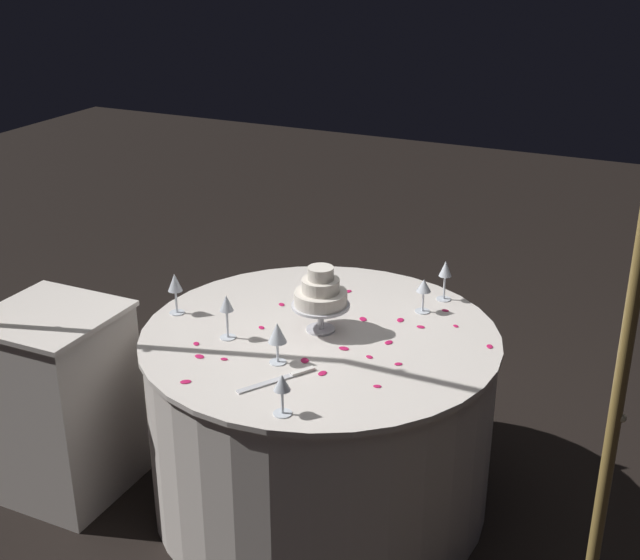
% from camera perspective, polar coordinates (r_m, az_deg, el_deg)
% --- Properties ---
extents(ground_plane, '(12.00, 12.00, 0.00)m').
position_cam_1_polar(ground_plane, '(3.57, 0.00, -14.33)').
color(ground_plane, black).
extents(decorative_arch, '(2.25, 0.06, 2.21)m').
position_cam_1_polar(decorative_arch, '(2.46, -5.43, 6.29)').
color(decorative_arch, olive).
rests_on(decorative_arch, ground).
extents(main_table, '(1.35, 1.35, 0.74)m').
position_cam_1_polar(main_table, '(3.36, 0.00, -9.28)').
color(main_table, silver).
rests_on(main_table, ground).
extents(side_table, '(0.49, 0.49, 0.79)m').
position_cam_1_polar(side_table, '(3.56, -17.09, -7.90)').
color(side_table, silver).
rests_on(side_table, ground).
extents(tiered_cake, '(0.22, 0.22, 0.26)m').
position_cam_1_polar(tiered_cake, '(3.14, 0.04, -0.96)').
color(tiered_cake, silver).
rests_on(tiered_cake, main_table).
extents(wine_glass_0, '(0.06, 0.06, 0.14)m').
position_cam_1_polar(wine_glass_0, '(2.63, -2.58, -7.12)').
color(wine_glass_0, silver).
rests_on(wine_glass_0, main_table).
extents(wine_glass_1, '(0.07, 0.07, 0.15)m').
position_cam_1_polar(wine_glass_1, '(2.92, -2.90, -3.66)').
color(wine_glass_1, silver).
rests_on(wine_glass_1, main_table).
extents(wine_glass_2, '(0.06, 0.06, 0.17)m').
position_cam_1_polar(wine_glass_2, '(3.44, 8.45, 0.57)').
color(wine_glass_2, silver).
rests_on(wine_glass_2, main_table).
extents(wine_glass_3, '(0.06, 0.06, 0.17)m').
position_cam_1_polar(wine_glass_3, '(3.11, -6.32, -1.79)').
color(wine_glass_3, silver).
rests_on(wine_glass_3, main_table).
extents(wine_glass_4, '(0.06, 0.06, 0.14)m').
position_cam_1_polar(wine_glass_4, '(3.33, 7.00, -0.53)').
color(wine_glass_4, silver).
rests_on(wine_glass_4, main_table).
extents(wine_glass_5, '(0.06, 0.06, 0.17)m').
position_cam_1_polar(wine_glass_5, '(3.33, -9.75, -0.30)').
color(wine_glass_5, silver).
rests_on(wine_glass_5, main_table).
extents(cake_knife, '(0.17, 0.26, 0.01)m').
position_cam_1_polar(cake_knife, '(2.87, -2.60, -6.65)').
color(cake_knife, silver).
rests_on(cake_knife, main_table).
extents(rose_petal_0, '(0.03, 0.03, 0.00)m').
position_cam_1_polar(rose_petal_0, '(2.83, 3.88, -7.16)').
color(rose_petal_0, '#C61951').
rests_on(rose_petal_0, main_table).
extents(rose_petal_1, '(0.05, 0.05, 0.00)m').
position_cam_1_polar(rose_petal_1, '(3.29, 2.92, -2.64)').
color(rose_petal_1, '#C61951').
rests_on(rose_petal_1, main_table).
extents(rose_petal_2, '(0.04, 0.03, 0.00)m').
position_cam_1_polar(rose_petal_2, '(3.22, -3.97, -3.22)').
color(rose_petal_2, '#C61951').
rests_on(rose_petal_2, main_table).
extents(rose_petal_3, '(0.03, 0.02, 0.00)m').
position_cam_1_polar(rose_petal_3, '(3.39, 8.44, -2.04)').
color(rose_petal_3, '#C61951').
rests_on(rose_petal_3, main_table).
extents(rose_petal_4, '(0.03, 0.02, 0.00)m').
position_cam_1_polar(rose_petal_4, '(3.01, -6.48, -5.32)').
color(rose_petal_4, '#C61951').
rests_on(rose_petal_4, main_table).
extents(rose_petal_5, '(0.04, 0.04, 0.00)m').
position_cam_1_polar(rose_petal_5, '(3.41, -2.61, -1.66)').
color(rose_petal_5, '#C61951').
rests_on(rose_petal_5, main_table).
extents(rose_petal_6, '(0.03, 0.04, 0.00)m').
position_cam_1_polar(rose_petal_6, '(3.32, -1.14, -2.33)').
color(rose_petal_6, '#C61951').
rests_on(rose_petal_6, main_table).
extents(rose_petal_7, '(0.03, 0.04, 0.00)m').
position_cam_1_polar(rose_petal_7, '(3.29, 5.44, -2.70)').
color(rose_petal_7, '#C61951').
rests_on(rose_petal_7, main_table).
extents(rose_petal_8, '(0.04, 0.03, 0.00)m').
position_cam_1_polar(rose_petal_8, '(2.97, 5.31, -5.66)').
color(rose_petal_8, '#C61951').
rests_on(rose_petal_8, main_table).
extents(rose_petal_9, '(0.03, 0.03, 0.00)m').
position_cam_1_polar(rose_petal_9, '(3.27, 9.15, -3.08)').
color(rose_petal_9, '#C61951').
rests_on(rose_petal_9, main_table).
extents(rose_petal_10, '(0.03, 0.02, 0.00)m').
position_cam_1_polar(rose_petal_10, '(3.24, 6.81, -3.15)').
color(rose_petal_10, '#C61951').
rests_on(rose_petal_10, main_table).
extents(rose_petal_11, '(0.03, 0.04, 0.00)m').
position_cam_1_polar(rose_petal_11, '(3.14, 11.37, -4.41)').
color(rose_petal_11, '#C61951').
rests_on(rose_petal_11, main_table).
extents(rose_petal_12, '(0.04, 0.05, 0.00)m').
position_cam_1_polar(rose_petal_12, '(2.98, -1.04, -5.44)').
color(rose_petal_12, '#C61951').
rests_on(rose_petal_12, main_table).
extents(rose_petal_13, '(0.03, 0.03, 0.00)m').
position_cam_1_polar(rose_petal_13, '(3.01, 3.35, -5.20)').
color(rose_petal_13, '#C61951').
rests_on(rose_petal_13, main_table).
extents(rose_petal_14, '(0.04, 0.03, 0.00)m').
position_cam_1_polar(rose_petal_14, '(3.04, -8.13, -5.12)').
color(rose_petal_14, '#C61951').
rests_on(rose_petal_14, main_table).
extents(rose_petal_15, '(0.03, 0.04, 0.00)m').
position_cam_1_polar(rose_petal_15, '(3.11, 4.66, -4.22)').
color(rose_petal_15, '#C61951').
rests_on(rose_petal_15, main_table).
extents(rose_petal_16, '(0.04, 0.03, 0.00)m').
position_cam_1_polar(rose_petal_16, '(3.06, 1.62, -4.63)').
color(rose_petal_16, '#C61951').
rests_on(rose_petal_16, main_table).
extents(rose_petal_17, '(0.05, 0.04, 0.00)m').
position_cam_1_polar(rose_petal_17, '(2.89, -9.04, -6.79)').
color(rose_petal_17, '#C61951').
rests_on(rose_petal_17, main_table).
extents(rose_petal_18, '(0.03, 0.04, 0.00)m').
position_cam_1_polar(rose_petal_18, '(2.90, 0.16, -6.30)').
color(rose_petal_18, '#C61951').
rests_on(rose_petal_18, main_table).
extents(rose_petal_19, '(0.04, 0.04, 0.00)m').
position_cam_1_polar(rose_petal_19, '(3.13, -8.34, -4.27)').
color(rose_petal_19, '#C61951').
rests_on(rose_petal_19, main_table).
extents(rose_petal_20, '(0.04, 0.04, 0.00)m').
position_cam_1_polar(rose_petal_20, '(3.53, 1.88, -0.77)').
color(rose_petal_20, '#C61951').
rests_on(rose_petal_20, main_table).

